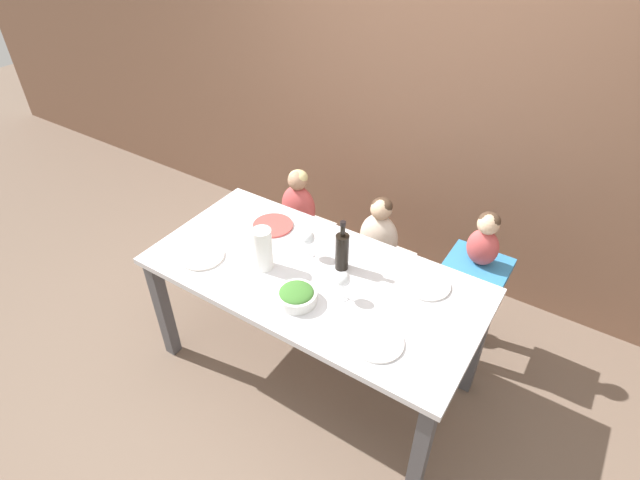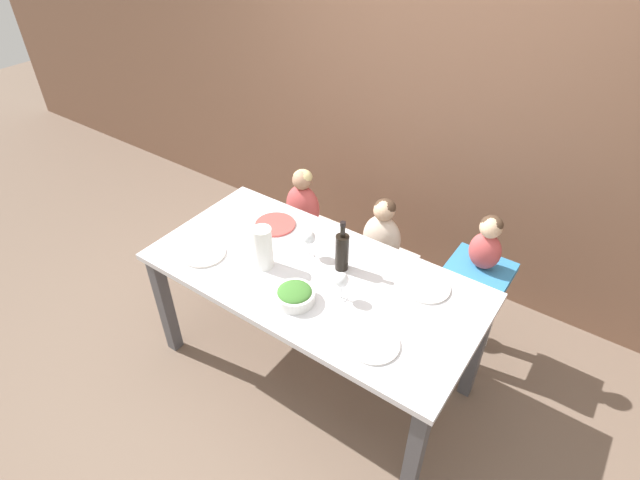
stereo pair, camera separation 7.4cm
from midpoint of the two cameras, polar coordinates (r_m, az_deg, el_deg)
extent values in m
plane|color=#705B4C|center=(3.20, -0.02, -14.30)|extent=(14.00, 14.00, 0.00)
cube|color=brown|center=(3.35, 13.58, 16.23)|extent=(10.00, 0.06, 2.70)
cube|color=silver|center=(2.64, -0.02, -4.11)|extent=(1.78, 0.87, 0.03)
cube|color=#4C4C51|center=(3.16, -16.63, -7.13)|extent=(0.07, 0.07, 0.74)
cube|color=#4C4C51|center=(2.50, 11.63, -23.06)|extent=(0.07, 0.07, 0.74)
cube|color=#4C4C51|center=(3.52, -7.57, -0.26)|extent=(0.07, 0.07, 0.74)
cube|color=#4C4C51|center=(2.94, 18.13, -11.78)|extent=(0.07, 0.07, 0.74)
cylinder|color=silver|center=(3.65, -4.23, -1.90)|extent=(0.04, 0.04, 0.40)
cylinder|color=silver|center=(3.52, -0.79, -3.52)|extent=(0.04, 0.04, 0.40)
cylinder|color=silver|center=(3.81, -1.71, 0.21)|extent=(0.04, 0.04, 0.40)
cylinder|color=silver|center=(3.69, 1.66, -1.26)|extent=(0.04, 0.04, 0.40)
cube|color=silver|center=(3.53, -1.31, 1.25)|extent=(0.41, 0.36, 0.05)
cylinder|color=silver|center=(3.38, 4.02, -5.74)|extent=(0.04, 0.04, 0.40)
cylinder|color=silver|center=(3.29, 8.05, -7.56)|extent=(0.04, 0.04, 0.40)
cylinder|color=silver|center=(3.56, 6.33, -3.27)|extent=(0.04, 0.04, 0.40)
cylinder|color=silver|center=(3.48, 10.19, -4.92)|extent=(0.04, 0.04, 0.40)
cube|color=silver|center=(3.28, 7.45, -2.46)|extent=(0.41, 0.36, 0.05)
cylinder|color=silver|center=(3.13, 14.57, -8.47)|extent=(0.04, 0.04, 0.64)
cylinder|color=silver|center=(3.10, 18.48, -10.07)|extent=(0.04, 0.04, 0.64)
cylinder|color=silver|center=(3.30, 16.15, -6.04)|extent=(0.04, 0.04, 0.64)
cylinder|color=silver|center=(3.26, 19.86, -7.52)|extent=(0.04, 0.04, 0.64)
cube|color=teal|center=(2.97, 18.49, -3.30)|extent=(0.35, 0.31, 0.05)
ellipsoid|color=#C64C4C|center=(3.42, -1.36, 3.79)|extent=(0.25, 0.17, 0.33)
sphere|color=tan|center=(3.30, -1.41, 6.87)|extent=(0.13, 0.13, 0.13)
ellipsoid|color=#DBC684|center=(3.30, -1.34, 7.22)|extent=(0.13, 0.13, 0.09)
ellipsoid|color=beige|center=(3.16, 7.72, 0.16)|extent=(0.25, 0.17, 0.33)
sphere|color=#D6AD89|center=(3.03, 8.05, 3.36)|extent=(0.13, 0.13, 0.13)
ellipsoid|color=#473323|center=(3.03, 8.16, 3.74)|extent=(0.13, 0.13, 0.09)
ellipsoid|color=#C64C4C|center=(2.88, 19.03, -1.20)|extent=(0.18, 0.12, 0.23)
sphere|color=#D6AD89|center=(2.79, 19.68, 1.35)|extent=(0.12, 0.12, 0.12)
ellipsoid|color=#473323|center=(2.79, 19.81, 1.72)|extent=(0.12, 0.11, 0.08)
cylinder|color=black|center=(2.60, 3.34, -1.45)|extent=(0.07, 0.07, 0.21)
cylinder|color=black|center=(2.51, 3.46, 1.20)|extent=(0.03, 0.03, 0.09)
cylinder|color=black|center=(2.49, 3.49, 1.83)|extent=(0.03, 0.03, 0.02)
cylinder|color=white|center=(2.61, -5.73, -0.89)|extent=(0.10, 0.10, 0.24)
cylinder|color=white|center=(2.50, 3.28, -6.62)|extent=(0.06, 0.06, 0.00)
cylinder|color=white|center=(2.47, 3.32, -5.96)|extent=(0.01, 0.01, 0.08)
ellipsoid|color=white|center=(2.41, 3.38, -4.60)|extent=(0.07, 0.07, 0.08)
cylinder|color=white|center=(2.74, -0.44, -1.71)|extent=(0.06, 0.06, 0.00)
cylinder|color=white|center=(2.72, -0.44, -1.06)|extent=(0.01, 0.01, 0.08)
ellipsoid|color=white|center=(2.67, -0.45, 0.27)|extent=(0.07, 0.07, 0.08)
cylinder|color=white|center=(2.46, -2.04, -6.45)|extent=(0.20, 0.20, 0.06)
ellipsoid|color=#3D752D|center=(2.44, -2.06, -5.94)|extent=(0.17, 0.17, 0.04)
cylinder|color=silver|center=(2.81, -12.41, -1.56)|extent=(0.24, 0.24, 0.01)
cylinder|color=#D14C47|center=(2.97, -4.43, 1.78)|extent=(0.24, 0.24, 0.01)
cylinder|color=silver|center=(2.60, 12.86, -5.32)|extent=(0.24, 0.24, 0.01)
cylinder|color=silver|center=(2.30, 7.05, -11.72)|extent=(0.24, 0.24, 0.01)
camera|label=1|loc=(0.04, -89.17, 0.64)|focal=28.00mm
camera|label=2|loc=(0.04, 90.83, -0.64)|focal=28.00mm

